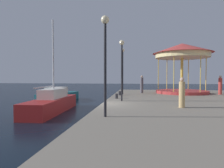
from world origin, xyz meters
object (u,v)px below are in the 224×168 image
(person_mid_promenade, at_px, (220,86))
(lamp_post_far_end, at_px, (123,63))
(person_by_the_water, at_px, (182,93))
(bollard_south, at_px, (116,96))
(carousel, at_px, (182,56))
(sailboat_red, at_px, (52,103))
(motorboat_teal, at_px, (58,96))
(person_near_carousel, at_px, (142,85))
(bollard_center, at_px, (120,93))
(lamp_post_mid_promenade, at_px, (122,60))
(lamp_post_near_edge, at_px, (105,48))

(person_mid_promenade, bearing_deg, lamp_post_far_end, -174.76)
(lamp_post_far_end, distance_m, person_mid_promenade, 10.12)
(person_by_the_water, xyz_separation_m, person_mid_promenade, (5.81, 9.06, 0.09))
(bollard_south, bearing_deg, carousel, 42.81)
(person_mid_promenade, bearing_deg, bollard_south, -153.52)
(sailboat_red, xyz_separation_m, person_by_the_water, (8.72, -1.79, 0.94))
(motorboat_teal, height_order, person_near_carousel, person_near_carousel)
(bollard_south, bearing_deg, bollard_center, 89.75)
(sailboat_red, xyz_separation_m, carousel, (11.00, 8.31, 4.16))
(bollard_center, bearing_deg, person_mid_promenade, 12.46)
(lamp_post_mid_promenade, distance_m, person_near_carousel, 7.65)
(bollard_south, relative_size, person_mid_promenade, 0.21)
(motorboat_teal, height_order, lamp_post_far_end, lamp_post_far_end)
(person_by_the_water, bearing_deg, bollard_south, 136.10)
(motorboat_teal, distance_m, person_by_the_water, 13.67)
(carousel, height_order, person_by_the_water, carousel)
(sailboat_red, bearing_deg, lamp_post_mid_promenade, 8.61)
(lamp_post_near_edge, height_order, person_mid_promenade, lamp_post_near_edge)
(carousel, xyz_separation_m, person_by_the_water, (-2.28, -10.10, -3.22))
(carousel, bearing_deg, lamp_post_near_edge, -115.45)
(lamp_post_mid_promenade, height_order, person_mid_promenade, lamp_post_mid_promenade)
(person_mid_promenade, distance_m, person_near_carousel, 7.86)
(person_near_carousel, bearing_deg, carousel, 5.06)
(lamp_post_far_end, bearing_deg, bollard_center, -98.43)
(person_by_the_water, height_order, person_mid_promenade, person_mid_promenade)
(sailboat_red, distance_m, lamp_post_near_edge, 7.48)
(sailboat_red, height_order, lamp_post_near_edge, sailboat_red)
(bollard_center, bearing_deg, person_near_carousel, 52.70)
(motorboat_teal, xyz_separation_m, lamp_post_mid_promenade, (7.27, -5.56, 3.26))
(bollard_south, bearing_deg, lamp_post_near_edge, -88.00)
(motorboat_teal, height_order, sailboat_red, sailboat_red)
(lamp_post_far_end, xyz_separation_m, person_by_the_water, (4.02, -8.16, -2.36))
(lamp_post_near_edge, bearing_deg, person_near_carousel, 81.34)
(lamp_post_mid_promenade, bearing_deg, person_near_carousel, 77.05)
(motorboat_teal, bearing_deg, person_near_carousel, 10.18)
(sailboat_red, bearing_deg, motorboat_teal, 109.47)
(bollard_center, bearing_deg, bollard_south, -90.25)
(person_by_the_water, distance_m, person_mid_promenade, 10.76)
(bollard_center, bearing_deg, motorboat_teal, 169.38)
(bollard_south, bearing_deg, person_mid_promenade, 26.48)
(bollard_center, relative_size, person_near_carousel, 0.21)
(bollard_center, relative_size, bollard_south, 1.00)
(person_by_the_water, bearing_deg, person_mid_promenade, 57.36)
(person_mid_promenade, height_order, person_near_carousel, person_near_carousel)
(carousel, xyz_separation_m, bollard_south, (-6.51, -6.03, -3.83))
(sailboat_red, xyz_separation_m, lamp_post_near_edge, (4.74, -4.85, 3.16))
(person_near_carousel, bearing_deg, bollard_center, -127.30)
(lamp_post_mid_promenade, bearing_deg, sailboat_red, -171.39)
(lamp_post_mid_promenade, distance_m, bollard_south, 3.25)
(lamp_post_mid_promenade, height_order, bollard_center, lamp_post_mid_promenade)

